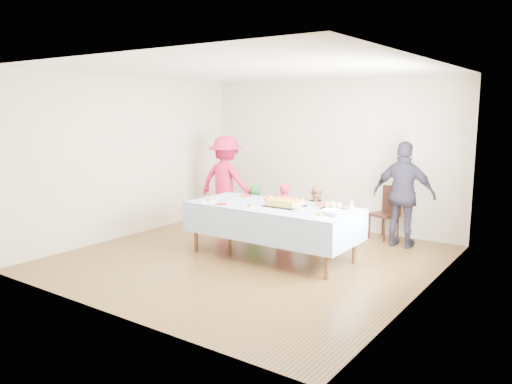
# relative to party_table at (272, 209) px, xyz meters

# --- Properties ---
(ground) EXTENTS (5.00, 5.00, 0.00)m
(ground) POSITION_rel_party_table_xyz_m (-0.24, -0.23, -0.72)
(ground) COLOR #462B14
(ground) RESTS_ON ground
(room_walls) EXTENTS (5.04, 5.04, 2.72)m
(room_walls) POSITION_rel_party_table_xyz_m (-0.19, -0.23, 1.05)
(room_walls) COLOR #BCB39A
(room_walls) RESTS_ON ground
(party_table) EXTENTS (2.50, 1.10, 0.78)m
(party_table) POSITION_rel_party_table_xyz_m (0.00, 0.00, 0.00)
(party_table) COLOR #52301C
(party_table) RESTS_ON ground
(birthday_cake) EXTENTS (0.54, 0.41, 0.10)m
(birthday_cake) POSITION_rel_party_table_xyz_m (0.19, 0.04, 0.10)
(birthday_cake) COLOR black
(birthday_cake) RESTS_ON party_table
(rolls_tray) EXTENTS (0.34, 0.34, 0.10)m
(rolls_tray) POSITION_rel_party_table_xyz_m (0.86, 0.22, 0.10)
(rolls_tray) COLOR black
(rolls_tray) RESTS_ON party_table
(punch_bowl) EXTENTS (0.30, 0.30, 0.07)m
(punch_bowl) POSITION_rel_party_table_xyz_m (1.04, -0.13, 0.09)
(punch_bowl) COLOR silver
(punch_bowl) RESTS_ON party_table
(party_hat) EXTENTS (0.09, 0.09, 0.15)m
(party_hat) POSITION_rel_party_table_xyz_m (1.05, 0.43, 0.13)
(party_hat) COLOR white
(party_hat) RESTS_ON party_table
(fork_pile) EXTENTS (0.24, 0.18, 0.07)m
(fork_pile) POSITION_rel_party_table_xyz_m (0.52, -0.14, 0.09)
(fork_pile) COLOR white
(fork_pile) RESTS_ON party_table
(plate_red_far_a) EXTENTS (0.20, 0.20, 0.01)m
(plate_red_far_a) POSITION_rel_party_table_xyz_m (-0.75, 0.38, 0.06)
(plate_red_far_a) COLOR red
(plate_red_far_a) RESTS_ON party_table
(plate_red_far_b) EXTENTS (0.19, 0.19, 0.01)m
(plate_red_far_b) POSITION_rel_party_table_xyz_m (-0.30, 0.38, 0.06)
(plate_red_far_b) COLOR red
(plate_red_far_b) RESTS_ON party_table
(plate_red_far_c) EXTENTS (0.19, 0.19, 0.01)m
(plate_red_far_c) POSITION_rel_party_table_xyz_m (0.03, 0.35, 0.06)
(plate_red_far_c) COLOR red
(plate_red_far_c) RESTS_ON party_table
(plate_red_far_d) EXTENTS (0.17, 0.17, 0.01)m
(plate_red_far_d) POSITION_rel_party_table_xyz_m (0.56, 0.43, 0.06)
(plate_red_far_d) COLOR red
(plate_red_far_d) RESTS_ON party_table
(plate_red_near) EXTENTS (0.18, 0.18, 0.01)m
(plate_red_near) POSITION_rel_party_table_xyz_m (-0.65, -0.38, 0.06)
(plate_red_near) COLOR red
(plate_red_near) RESTS_ON party_table
(plate_white_left) EXTENTS (0.24, 0.24, 0.01)m
(plate_white_left) POSITION_rel_party_table_xyz_m (-0.91, -0.35, 0.06)
(plate_white_left) COLOR white
(plate_white_left) RESTS_ON party_table
(plate_white_mid) EXTENTS (0.20, 0.20, 0.01)m
(plate_white_mid) POSITION_rel_party_table_xyz_m (-0.15, -0.35, 0.06)
(plate_white_mid) COLOR white
(plate_white_mid) RESTS_ON party_table
(plate_white_right) EXTENTS (0.24, 0.24, 0.01)m
(plate_white_right) POSITION_rel_party_table_xyz_m (0.94, -0.32, 0.06)
(plate_white_right) COLOR white
(plate_white_right) RESTS_ON party_table
(dining_chair) EXTENTS (0.50, 0.50, 0.89)m
(dining_chair) POSITION_rel_party_table_xyz_m (0.99, 2.04, -0.23)
(dining_chair) COLOR black
(dining_chair) RESTS_ON ground
(toddler_left) EXTENTS (0.41, 0.34, 0.96)m
(toddler_left) POSITION_rel_party_table_xyz_m (-0.38, 0.94, -0.25)
(toddler_left) COLOR red
(toddler_left) RESTS_ON ground
(toddler_mid) EXTENTS (0.47, 0.40, 0.81)m
(toddler_mid) POSITION_rel_party_table_xyz_m (-1.22, 1.29, -0.32)
(toddler_mid) COLOR #287831
(toddler_mid) RESTS_ON ground
(toddler_right) EXTENTS (0.51, 0.43, 0.94)m
(toddler_right) POSITION_rel_party_table_xyz_m (0.11, 1.15, -0.26)
(toddler_right) COLOR tan
(toddler_right) RESTS_ON ground
(adult_left) EXTENTS (1.13, 0.71, 1.67)m
(adult_left) POSITION_rel_party_table_xyz_m (-1.83, 1.22, 0.11)
(adult_left) COLOR #CB1946
(adult_left) RESTS_ON ground
(adult_right) EXTENTS (0.99, 0.43, 1.68)m
(adult_right) POSITION_rel_party_table_xyz_m (1.38, 1.67, 0.11)
(adult_right) COLOR #2A2736
(adult_right) RESTS_ON ground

